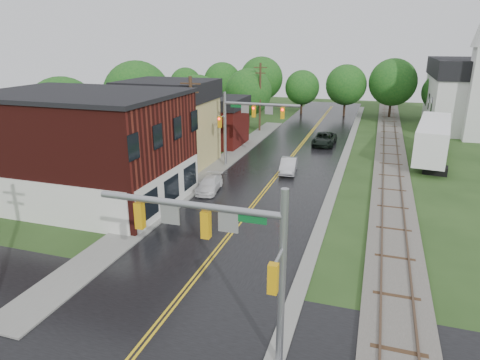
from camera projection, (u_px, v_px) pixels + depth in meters
The scene contains 21 objects.
main_road at pixel (287, 162), 43.39m from camera, with size 10.00×90.00×0.02m, color black.
cross_road at pixel (150, 335), 18.10m from camera, with size 60.00×9.00×0.02m, color black.
curb_right at pixel (346, 155), 46.32m from camera, with size 0.80×70.00×0.12m, color gray.
sidewalk_left at pixel (212, 171), 40.69m from camera, with size 2.40×50.00×0.12m, color gray.
brick_building at pixel (85, 147), 32.19m from camera, with size 14.30×10.30×8.30m.
yellow_house at pixel (170, 132), 41.99m from camera, with size 8.00×7.00×6.40m, color tan.
darkred_building at pixel (213, 126), 50.14m from camera, with size 7.00×6.00×4.40m, color #3F0F0C.
church at pixel (473, 87), 57.13m from camera, with size 10.40×18.40×20.00m.
railroad at pixel (391, 157), 44.94m from camera, with size 3.20×80.00×0.30m.
traffic_signal_near at pixel (226, 241), 15.52m from camera, with size 7.34×0.30×7.20m.
traffic_signal_far at pixel (246, 117), 40.13m from camera, with size 7.34×0.43×7.20m.
utility_pole_b at pixel (192, 127), 36.67m from camera, with size 1.80×0.28×9.00m.
utility_pole_c at pixel (260, 96), 56.54m from camera, with size 1.80×0.28×9.00m.
tree_left_a at pixel (64, 115), 40.27m from camera, with size 6.80×6.80×8.67m.
tree_left_b at pixel (138, 96), 48.53m from camera, with size 7.60×7.60×9.69m.
tree_left_c at pixel (199, 100), 54.96m from camera, with size 6.00×6.00×7.65m.
tree_left_e at pixel (249, 93), 58.82m from camera, with size 6.40×6.40×8.16m.
suv_dark at pixel (324, 139), 50.25m from camera, with size 2.41×5.23×1.45m, color black.
sedan_silver at pixel (288, 166), 39.93m from camera, with size 1.42×4.06×1.34m, color silver.
pickup_white at pixel (209, 184), 35.05m from camera, with size 1.63×4.00×1.16m, color white.
semi_trailer at pixel (433, 138), 43.22m from camera, with size 4.48×13.26×4.05m.
Camera 1 is at (8.31, -11.20, 11.94)m, focal length 32.00 mm.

